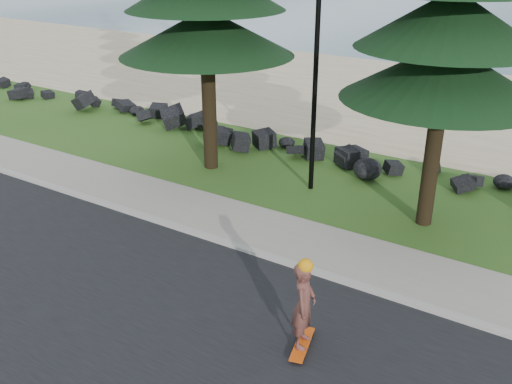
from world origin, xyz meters
TOP-DOWN VIEW (x-y plane):
  - ground at (0.00, 0.00)m, footprint 160.00×160.00m
  - road at (0.00, -4.50)m, footprint 160.00×7.00m
  - kerb at (0.00, -0.90)m, footprint 160.00×0.20m
  - sidewalk at (0.00, 0.20)m, footprint 160.00×2.00m
  - beach_sand at (0.00, 14.50)m, footprint 160.00×15.00m
  - seawall_boulders at (0.00, 5.60)m, footprint 60.00×2.40m
  - lamp_post at (0.00, 3.20)m, footprint 0.25×0.14m
  - skateboarder at (3.17, -3.26)m, footprint 0.54×1.03m

SIDE VIEW (x-z plane):
  - ground at x=0.00m, z-range 0.00..0.00m
  - seawall_boulders at x=0.00m, z-range -0.55..0.55m
  - beach_sand at x=0.00m, z-range 0.00..0.01m
  - road at x=0.00m, z-range 0.00..0.02m
  - sidewalk at x=0.00m, z-range 0.00..0.08m
  - kerb at x=0.00m, z-range 0.00..0.10m
  - skateboarder at x=3.17m, z-range 0.01..1.87m
  - lamp_post at x=0.00m, z-range 0.06..8.20m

